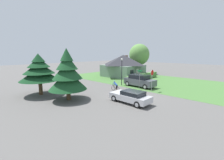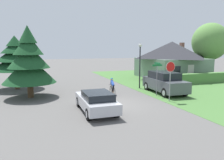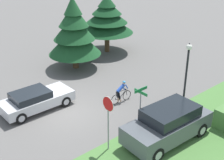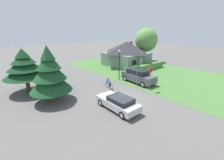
# 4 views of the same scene
# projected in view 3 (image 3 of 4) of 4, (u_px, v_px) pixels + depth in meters

# --- Properties ---
(ground_plane) EXTENTS (140.00, 140.00, 0.00)m
(ground_plane) POSITION_uv_depth(u_px,v_px,m) (69.00, 113.00, 19.11)
(ground_plane) COLOR #5B5956
(sedan_left_lane) EXTENTS (1.93, 4.47, 1.33)m
(sedan_left_lane) POSITION_uv_depth(u_px,v_px,m) (36.00, 100.00, 19.20)
(sedan_left_lane) COLOR #BCBCC1
(sedan_left_lane) RESTS_ON ground
(cyclist) EXTENTS (0.44, 1.65, 1.44)m
(cyclist) POSITION_uv_depth(u_px,v_px,m) (121.00, 92.00, 20.09)
(cyclist) COLOR black
(cyclist) RESTS_ON ground
(parked_suv_right) EXTENTS (2.31, 5.04, 1.90)m
(parked_suv_right) POSITION_uv_depth(u_px,v_px,m) (168.00, 124.00, 16.27)
(parked_suv_right) COLOR #4C5156
(parked_suv_right) RESTS_ON ground
(stop_sign) EXTENTS (0.78, 0.07, 3.01)m
(stop_sign) POSITION_uv_depth(u_px,v_px,m) (108.00, 112.00, 15.01)
(stop_sign) COLOR gray
(stop_sign) RESTS_ON ground
(street_lamp) EXTENTS (0.33, 0.33, 4.51)m
(street_lamp) POSITION_uv_depth(u_px,v_px,m) (187.00, 68.00, 17.79)
(street_lamp) COLOR black
(street_lamp) RESTS_ON ground
(street_name_sign) EXTENTS (0.90, 0.90, 2.82)m
(street_name_sign) POSITION_uv_depth(u_px,v_px,m) (140.00, 103.00, 16.25)
(street_name_sign) COLOR gray
(street_name_sign) RESTS_ON ground
(conifer_tall_near) EXTENTS (4.19, 4.19, 5.78)m
(conifer_tall_near) POSITION_uv_depth(u_px,v_px,m) (74.00, 32.00, 24.36)
(conifer_tall_near) COLOR #4C3823
(conifer_tall_near) RESTS_ON ground
(conifer_tall_far) EXTENTS (4.76, 4.76, 5.20)m
(conifer_tall_far) POSITION_uv_depth(u_px,v_px,m) (107.00, 18.00, 27.85)
(conifer_tall_far) COLOR #4C3823
(conifer_tall_far) RESTS_ON ground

